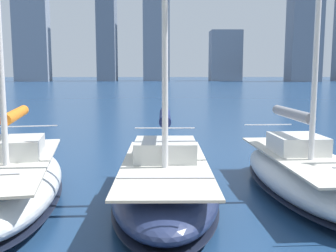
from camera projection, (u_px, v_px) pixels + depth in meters
city_skyline at (189, 34)px, 163.46m from camera, size 173.01×24.14×48.26m
sailboat_grey at (302, 171)px, 12.00m from camera, size 2.82×7.68×13.05m
sailboat_navy at (165, 182)px, 10.94m from camera, size 2.94×7.41×9.94m
sailboat_orange at (12, 180)px, 11.01m from camera, size 3.93×8.06×10.06m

